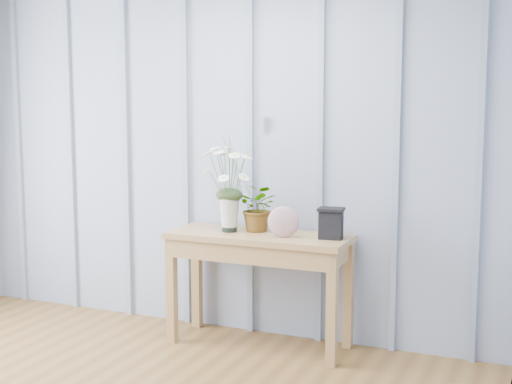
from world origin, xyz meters
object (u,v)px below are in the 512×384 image
at_px(sideboard, 259,251).
at_px(carved_box, 331,223).
at_px(felt_disc_vessel, 283,222).
at_px(daisy_vase, 229,172).

distance_m(sideboard, carved_box, 0.53).
height_order(felt_disc_vessel, carved_box, felt_disc_vessel).
xyz_separation_m(sideboard, daisy_vase, (-0.21, -0.01, 0.51)).
distance_m(daisy_vase, carved_box, 0.75).
distance_m(sideboard, daisy_vase, 0.55).
bearing_deg(sideboard, daisy_vase, -178.29).
bearing_deg(daisy_vase, felt_disc_vessel, -7.53).
xyz_separation_m(daisy_vase, felt_disc_vessel, (0.40, -0.05, -0.29)).
relative_size(sideboard, carved_box, 6.12).
bearing_deg(felt_disc_vessel, daisy_vase, 158.73).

